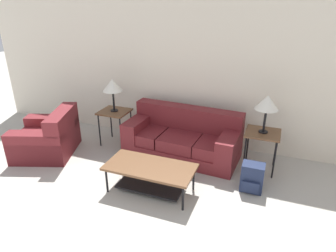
# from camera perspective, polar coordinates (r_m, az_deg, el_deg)

# --- Properties ---
(wall_back) EXTENTS (8.91, 0.06, 2.60)m
(wall_back) POSITION_cam_1_polar(r_m,az_deg,el_deg) (5.48, 5.01, 9.59)
(wall_back) COLOR silver
(wall_back) RESTS_ON ground_plane
(couch) EXTENTS (2.01, 0.97, 0.82)m
(couch) POSITION_cam_1_polar(r_m,az_deg,el_deg) (5.27, 2.79, -2.52)
(couch) COLOR maroon
(couch) RESTS_ON ground_plane
(armchair) EXTENTS (1.23, 1.26, 0.80)m
(armchair) POSITION_cam_1_polar(r_m,az_deg,el_deg) (5.73, -21.88, -2.18)
(armchair) COLOR maroon
(armchair) RESTS_ON ground_plane
(coffee_table) EXTENTS (1.27, 0.61, 0.41)m
(coffee_table) POSITION_cam_1_polar(r_m,az_deg,el_deg) (4.31, -3.41, -8.82)
(coffee_table) COLOR brown
(coffee_table) RESTS_ON ground_plane
(side_table_left) EXTENTS (0.53, 0.50, 0.66)m
(side_table_left) POSITION_cam_1_polar(r_m,az_deg,el_deg) (5.65, -10.13, 2.15)
(side_table_left) COLOR brown
(side_table_left) RESTS_ON ground_plane
(side_table_right) EXTENTS (0.53, 0.50, 0.66)m
(side_table_right) POSITION_cam_1_polar(r_m,az_deg,el_deg) (4.93, 17.56, -1.91)
(side_table_right) COLOR brown
(side_table_right) RESTS_ON ground_plane
(table_lamp_left) EXTENTS (0.35, 0.35, 0.60)m
(table_lamp_left) POSITION_cam_1_polar(r_m,az_deg,el_deg) (5.48, -10.54, 7.56)
(table_lamp_left) COLOR black
(table_lamp_left) RESTS_ON side_table_left
(table_lamp_right) EXTENTS (0.35, 0.35, 0.60)m
(table_lamp_right) POSITION_cam_1_polar(r_m,az_deg,el_deg) (4.73, 18.37, 4.18)
(table_lamp_right) COLOR black
(table_lamp_right) RESTS_ON side_table_right
(backpack) EXTENTS (0.32, 0.30, 0.43)m
(backpack) POSITION_cam_1_polar(r_m,az_deg,el_deg) (4.54, 15.74, -9.46)
(backpack) COLOR #1E2847
(backpack) RESTS_ON ground_plane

